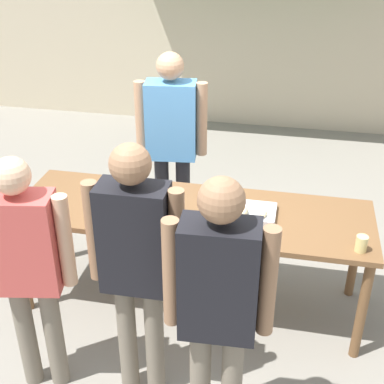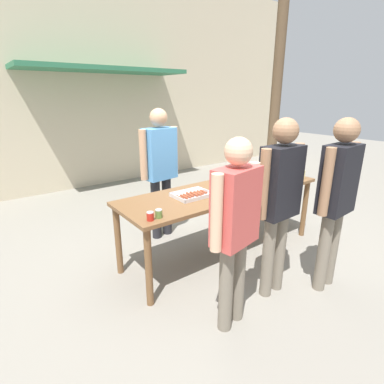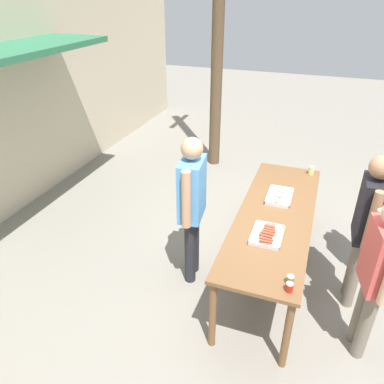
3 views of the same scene
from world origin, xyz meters
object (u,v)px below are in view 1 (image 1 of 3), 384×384
at_px(person_customer_waiting_in_line, 136,256).
at_px(person_customer_holding_hotdog, 27,260).
at_px(condiment_jar_mustard, 24,209).
at_px(person_server_behind_table, 171,134).
at_px(food_tray_buns, 244,212).
at_px(food_tray_sausages, 131,201).
at_px(person_customer_with_cup, 218,299).
at_px(condiment_jar_ketchup, 36,210).
at_px(beer_cup, 361,244).

bearing_deg(person_customer_waiting_in_line, person_customer_holding_hotdog, 5.87).
relative_size(condiment_jar_mustard, person_server_behind_table, 0.05).
bearing_deg(food_tray_buns, food_tray_sausages, 179.91).
relative_size(food_tray_sausages, person_customer_waiting_in_line, 0.24).
xyz_separation_m(food_tray_sausages, person_server_behind_table, (0.11, 0.86, 0.20)).
relative_size(food_tray_buns, condiment_jar_mustard, 5.62).
xyz_separation_m(food_tray_buns, person_server_behind_table, (-0.74, 0.86, 0.19)).
xyz_separation_m(food_tray_buns, person_customer_with_cup, (0.00, -1.20, 0.19)).
height_order(person_customer_with_cup, person_customer_waiting_in_line, person_customer_waiting_in_line).
xyz_separation_m(person_customer_holding_hotdog, person_customer_with_cup, (1.18, -0.20, 0.07)).
relative_size(condiment_jar_ketchup, person_customer_waiting_in_line, 0.05).
relative_size(food_tray_sausages, beer_cup, 3.73).
distance_m(condiment_jar_ketchup, beer_cup, 2.27).
bearing_deg(person_customer_holding_hotdog, condiment_jar_ketchup, -77.63).
xyz_separation_m(condiment_jar_mustard, person_customer_waiting_in_line, (1.04, -0.61, 0.17)).
bearing_deg(person_customer_with_cup, condiment_jar_mustard, -32.53).
bearing_deg(person_server_behind_table, food_tray_sausages, -104.05).
xyz_separation_m(condiment_jar_mustard, beer_cup, (2.36, 0.01, 0.02)).
height_order(food_tray_buns, person_server_behind_table, person_server_behind_table).
relative_size(condiment_jar_ketchup, beer_cup, 0.73).
height_order(food_tray_buns, condiment_jar_ketchup, condiment_jar_ketchup).
distance_m(food_tray_buns, beer_cup, 0.85).
bearing_deg(person_customer_holding_hotdog, person_customer_with_cup, 160.15).
bearing_deg(condiment_jar_mustard, condiment_jar_ketchup, 3.49).
xyz_separation_m(food_tray_buns, person_customer_waiting_in_line, (-0.52, -0.92, 0.19)).
distance_m(food_tray_buns, person_customer_waiting_in_line, 1.08).
height_order(food_tray_sausages, food_tray_buns, food_tray_buns).
distance_m(condiment_jar_mustard, condiment_jar_ketchup, 0.09).
bearing_deg(beer_cup, food_tray_buns, 159.14).
height_order(person_server_behind_table, person_customer_waiting_in_line, person_server_behind_table).
distance_m(food_tray_sausages, person_server_behind_table, 0.89).
bearing_deg(person_server_behind_table, condiment_jar_ketchup, -128.90).
relative_size(food_tray_sausages, condiment_jar_mustard, 5.08).
height_order(beer_cup, person_customer_with_cup, person_customer_with_cup).
xyz_separation_m(food_tray_sausages, condiment_jar_ketchup, (-0.62, -0.31, 0.03)).
bearing_deg(condiment_jar_mustard, person_server_behind_table, 55.02).
relative_size(food_tray_sausages, person_customer_with_cup, 0.24).
height_order(beer_cup, person_customer_waiting_in_line, person_customer_waiting_in_line).
relative_size(condiment_jar_mustard, beer_cup, 0.73).
bearing_deg(condiment_jar_mustard, person_customer_waiting_in_line, -30.61).
distance_m(food_tray_buns, condiment_jar_ketchup, 1.50).
relative_size(food_tray_buns, person_server_behind_table, 0.26).
relative_size(food_tray_buns, person_customer_waiting_in_line, 0.26).
distance_m(condiment_jar_mustard, person_customer_holding_hotdog, 0.80).
distance_m(condiment_jar_mustard, person_customer_with_cup, 1.81).
xyz_separation_m(condiment_jar_ketchup, person_customer_with_cup, (1.47, -0.89, 0.16)).
bearing_deg(person_server_behind_table, food_tray_buns, -56.28).
height_order(condiment_jar_ketchup, beer_cup, beer_cup).
bearing_deg(food_tray_sausages, person_customer_waiting_in_line, -70.58).
relative_size(food_tray_buns, condiment_jar_ketchup, 5.62).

